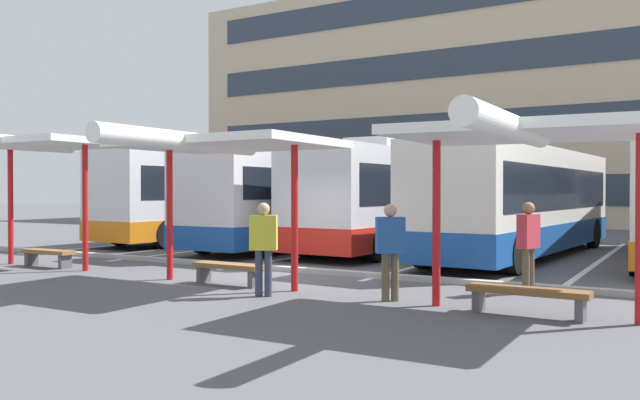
% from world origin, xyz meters
% --- Properties ---
extents(ground_plane, '(160.00, 160.00, 0.00)m').
position_xyz_m(ground_plane, '(0.00, 0.00, 0.00)').
color(ground_plane, '#515156').
extents(terminal_building, '(44.46, 15.97, 17.66)m').
position_xyz_m(terminal_building, '(0.03, 31.91, 7.45)').
color(terminal_building, '#C6B293').
rests_on(terminal_building, ground).
extents(coach_bus_0, '(3.34, 11.84, 3.73)m').
position_xyz_m(coach_bus_0, '(-8.26, 8.32, 1.74)').
color(coach_bus_0, silver).
rests_on(coach_bus_0, ground).
extents(coach_bus_1, '(2.80, 10.16, 3.57)m').
position_xyz_m(coach_bus_1, '(-3.80, 6.72, 1.66)').
color(coach_bus_1, silver).
rests_on(coach_bus_1, ground).
extents(coach_bus_2, '(3.16, 11.00, 3.63)m').
position_xyz_m(coach_bus_2, '(-0.30, 7.75, 1.69)').
color(coach_bus_2, silver).
rests_on(coach_bus_2, ground).
extents(coach_bus_3, '(3.34, 12.25, 3.55)m').
position_xyz_m(coach_bus_3, '(3.76, 7.51, 1.64)').
color(coach_bus_3, silver).
rests_on(coach_bus_3, ground).
extents(lane_stripe_0, '(0.16, 14.00, 0.01)m').
position_xyz_m(lane_stripe_0, '(-9.96, 7.25, 0.00)').
color(lane_stripe_0, white).
rests_on(lane_stripe_0, ground).
extents(lane_stripe_1, '(0.16, 14.00, 0.01)m').
position_xyz_m(lane_stripe_1, '(-5.97, 7.25, 0.00)').
color(lane_stripe_1, white).
rests_on(lane_stripe_1, ground).
extents(lane_stripe_2, '(0.16, 14.00, 0.01)m').
position_xyz_m(lane_stripe_2, '(-1.99, 7.25, 0.00)').
color(lane_stripe_2, white).
rests_on(lane_stripe_2, ground).
extents(lane_stripe_3, '(0.16, 14.00, 0.01)m').
position_xyz_m(lane_stripe_3, '(1.99, 7.25, 0.00)').
color(lane_stripe_3, white).
rests_on(lane_stripe_3, ground).
extents(lane_stripe_4, '(0.16, 14.00, 0.01)m').
position_xyz_m(lane_stripe_4, '(5.97, 7.25, 0.00)').
color(lane_stripe_4, white).
rests_on(lane_stripe_4, ground).
extents(waiting_shelter_0, '(3.96, 4.54, 3.34)m').
position_xyz_m(waiting_shelter_0, '(-6.19, -1.79, 3.10)').
color(waiting_shelter_0, red).
rests_on(waiting_shelter_0, ground).
extents(bench_0, '(1.62, 0.45, 0.45)m').
position_xyz_m(bench_0, '(-6.19, -1.48, 0.33)').
color(bench_0, brown).
rests_on(bench_0, ground).
extents(waiting_shelter_1, '(4.29, 5.01, 3.11)m').
position_xyz_m(waiting_shelter_1, '(-0.14, -1.94, 2.89)').
color(waiting_shelter_1, red).
rests_on(waiting_shelter_1, ground).
extents(bench_1, '(1.68, 0.46, 0.45)m').
position_xyz_m(bench_1, '(-0.14, -1.66, 0.34)').
color(bench_1, brown).
rests_on(bench_1, ground).
extents(waiting_shelter_2, '(4.14, 4.94, 3.06)m').
position_xyz_m(waiting_shelter_2, '(6.05, -2.09, 2.84)').
color(waiting_shelter_2, red).
rests_on(waiting_shelter_2, ground).
extents(bench_2, '(1.88, 0.47, 0.45)m').
position_xyz_m(bench_2, '(6.05, -2.00, 0.34)').
color(bench_2, brown).
rests_on(bench_2, ground).
extents(platform_kerb, '(44.00, 0.24, 0.12)m').
position_xyz_m(platform_kerb, '(0.00, 0.88, 0.06)').
color(platform_kerb, '#ADADA8').
rests_on(platform_kerb, ground).
extents(waiting_passenger_0, '(0.36, 0.55, 1.76)m').
position_xyz_m(waiting_passenger_0, '(5.54, 0.35, 1.03)').
color(waiting_passenger_0, brown).
rests_on(waiting_passenger_0, ground).
extents(waiting_passenger_1, '(0.55, 0.42, 1.75)m').
position_xyz_m(waiting_passenger_1, '(1.36, -2.51, 1.03)').
color(waiting_passenger_1, '#33384C').
rests_on(waiting_passenger_1, ground).
extents(waiting_passenger_2, '(0.53, 0.49, 1.74)m').
position_xyz_m(waiting_passenger_2, '(3.60, -1.78, 1.01)').
color(waiting_passenger_2, brown).
rests_on(waiting_passenger_2, ground).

